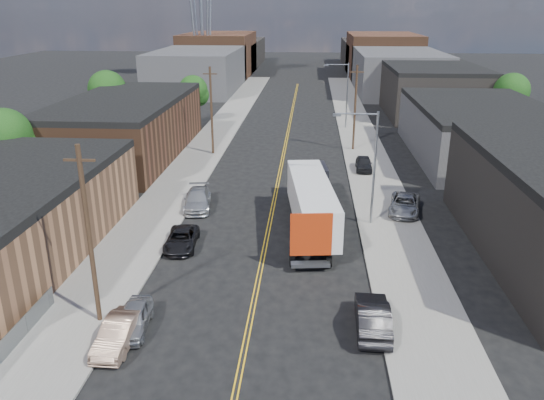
% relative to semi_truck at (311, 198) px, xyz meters
% --- Properties ---
extents(ground, '(260.00, 260.00, 0.00)m').
position_rel_semi_truck_xyz_m(ground, '(-3.27, 35.66, -2.34)').
color(ground, black).
rests_on(ground, ground).
extents(centerline, '(0.32, 120.00, 0.01)m').
position_rel_semi_truck_xyz_m(centerline, '(-3.27, 20.66, -2.33)').
color(centerline, gold).
rests_on(centerline, ground).
extents(sidewalk_left, '(5.00, 140.00, 0.15)m').
position_rel_semi_truck_xyz_m(sidewalk_left, '(-12.77, 20.66, -2.26)').
color(sidewalk_left, slate).
rests_on(sidewalk_left, ground).
extents(sidewalk_right, '(5.00, 140.00, 0.15)m').
position_rel_semi_truck_xyz_m(sidewalk_right, '(6.23, 20.66, -2.26)').
color(sidewalk_right, slate).
rests_on(sidewalk_right, ground).
extents(warehouse_tan, '(12.00, 22.00, 5.60)m').
position_rel_semi_truck_xyz_m(warehouse_tan, '(-21.27, -6.34, 0.46)').
color(warehouse_tan, '#906242').
rests_on(warehouse_tan, ground).
extents(warehouse_brown, '(12.00, 26.00, 6.60)m').
position_rel_semi_truck_xyz_m(warehouse_brown, '(-21.27, 19.66, 0.96)').
color(warehouse_brown, '#4A2D1D').
rests_on(warehouse_brown, ground).
extents(industrial_right_b, '(14.00, 24.00, 6.10)m').
position_rel_semi_truck_xyz_m(industrial_right_b, '(18.73, 21.66, 0.71)').
color(industrial_right_b, '#343436').
rests_on(industrial_right_b, ground).
extents(industrial_right_c, '(14.00, 22.00, 7.60)m').
position_rel_semi_truck_xyz_m(industrial_right_c, '(18.73, 47.66, 1.46)').
color(industrial_right_c, black).
rests_on(industrial_right_c, ground).
extents(skyline_left_a, '(16.00, 30.00, 8.00)m').
position_rel_semi_truck_xyz_m(skyline_left_a, '(-23.27, 70.66, 1.66)').
color(skyline_left_a, '#343436').
rests_on(skyline_left_a, ground).
extents(skyline_right_a, '(16.00, 30.00, 8.00)m').
position_rel_semi_truck_xyz_m(skyline_right_a, '(16.73, 70.66, 1.66)').
color(skyline_right_a, '#343436').
rests_on(skyline_right_a, ground).
extents(skyline_left_b, '(16.00, 26.00, 10.00)m').
position_rel_semi_truck_xyz_m(skyline_left_b, '(-23.27, 95.66, 2.66)').
color(skyline_left_b, '#4A2D1D').
rests_on(skyline_left_b, ground).
extents(skyline_right_b, '(16.00, 26.00, 10.00)m').
position_rel_semi_truck_xyz_m(skyline_right_b, '(16.73, 95.66, 2.66)').
color(skyline_right_b, '#4A2D1D').
rests_on(skyline_right_b, ground).
extents(skyline_left_c, '(16.00, 40.00, 7.00)m').
position_rel_semi_truck_xyz_m(skyline_left_c, '(-23.27, 115.66, 1.16)').
color(skyline_left_c, black).
rests_on(skyline_left_c, ground).
extents(skyline_right_c, '(16.00, 40.00, 7.00)m').
position_rel_semi_truck_xyz_m(skyline_right_c, '(16.73, 115.66, 1.16)').
color(skyline_right_c, black).
rests_on(skyline_right_c, ground).
extents(streetlight_near, '(3.39, 0.25, 9.00)m').
position_rel_semi_truck_xyz_m(streetlight_near, '(4.32, 0.66, 2.99)').
color(streetlight_near, gray).
rests_on(streetlight_near, ground).
extents(streetlight_far, '(3.39, 0.25, 9.00)m').
position_rel_semi_truck_xyz_m(streetlight_far, '(4.32, 35.66, 2.99)').
color(streetlight_far, gray).
rests_on(streetlight_far, ground).
extents(utility_pole_left_near, '(1.60, 0.26, 10.00)m').
position_rel_semi_truck_xyz_m(utility_pole_left_near, '(-11.47, -14.34, 2.80)').
color(utility_pole_left_near, black).
rests_on(utility_pole_left_near, ground).
extents(utility_pole_left_far, '(1.60, 0.26, 10.00)m').
position_rel_semi_truck_xyz_m(utility_pole_left_far, '(-11.47, 20.66, 2.80)').
color(utility_pole_left_far, black).
rests_on(utility_pole_left_far, ground).
extents(utility_pole_right, '(1.60, 0.26, 10.00)m').
position_rel_semi_truck_xyz_m(utility_pole_right, '(4.93, 23.66, 2.80)').
color(utility_pole_right, black).
rests_on(utility_pole_right, ground).
extents(tree_left_near, '(4.85, 4.76, 7.91)m').
position_rel_semi_truck_xyz_m(tree_left_near, '(-27.21, 5.66, 2.84)').
color(tree_left_near, black).
rests_on(tree_left_near, ground).
extents(tree_left_mid, '(5.10, 5.04, 8.37)m').
position_rel_semi_truck_xyz_m(tree_left_mid, '(-27.21, 30.66, 3.14)').
color(tree_left_mid, black).
rests_on(tree_left_mid, ground).
extents(tree_left_far, '(4.35, 4.20, 6.97)m').
position_rel_semi_truck_xyz_m(tree_left_far, '(-17.21, 37.66, 2.23)').
color(tree_left_far, black).
rests_on(tree_left_far, ground).
extents(tree_right_far, '(4.85, 4.76, 7.91)m').
position_rel_semi_truck_xyz_m(tree_right_far, '(26.79, 35.66, 2.84)').
color(tree_right_far, black).
rests_on(tree_right_far, ground).
extents(semi_truck, '(4.11, 15.94, 4.10)m').
position_rel_semi_truck_xyz_m(semi_truck, '(0.00, 0.00, 0.00)').
color(semi_truck, silver).
rests_on(semi_truck, ground).
extents(car_left_a, '(1.94, 4.15, 1.37)m').
position_rel_semi_truck_xyz_m(car_left_a, '(-9.35, -14.94, -1.65)').
color(car_left_a, '#A1A4A6').
rests_on(car_left_a, ground).
extents(car_left_b, '(1.59, 4.33, 1.41)m').
position_rel_semi_truck_xyz_m(car_left_b, '(-9.67, -16.34, -1.63)').
color(car_left_b, '#866A58').
rests_on(car_left_b, ground).
extents(car_left_c, '(2.42, 4.70, 1.27)m').
position_rel_semi_truck_xyz_m(car_left_c, '(-9.21, -4.62, -1.70)').
color(car_left_c, black).
rests_on(car_left_c, ground).
extents(car_left_d, '(2.81, 5.50, 1.53)m').
position_rel_semi_truck_xyz_m(car_left_d, '(-9.67, 3.23, -1.57)').
color(car_left_d, '#AAADAF').
rests_on(car_left_d, ground).
extents(car_right_oncoming, '(1.84, 4.94, 1.61)m').
position_rel_semi_truck_xyz_m(car_right_oncoming, '(3.33, -14.01, -1.53)').
color(car_right_oncoming, black).
rests_on(car_right_oncoming, ground).
extents(car_right_lot_a, '(3.41, 5.54, 1.43)m').
position_rel_semi_truck_xyz_m(car_right_lot_a, '(7.73, 3.13, -1.47)').
color(car_right_lot_a, gray).
rests_on(car_right_lot_a, sidewalk_right).
extents(car_right_lot_c, '(1.79, 4.15, 1.39)m').
position_rel_semi_truck_xyz_m(car_right_lot_c, '(5.43, 15.11, -1.49)').
color(car_right_lot_c, black).
rests_on(car_right_lot_c, sidewalk_right).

